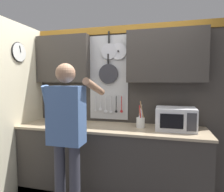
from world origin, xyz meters
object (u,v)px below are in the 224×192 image
Objects in this scene: microwave at (176,119)px; person at (67,127)px; knife_block at (58,116)px; utensil_crock at (140,121)px.

microwave is 1.32m from person.
utensil_crock reaches higher than knife_block.
knife_block is at bearing -179.91° from utensil_crock.
utensil_crock is 0.97m from person.
microwave is 0.44m from utensil_crock.
person is at bearing -53.46° from knife_block.
knife_block is 0.80m from person.
knife_block is at bearing 126.54° from person.
microwave is 1.75× the size of knife_block.
microwave is at bearing -0.02° from knife_block.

